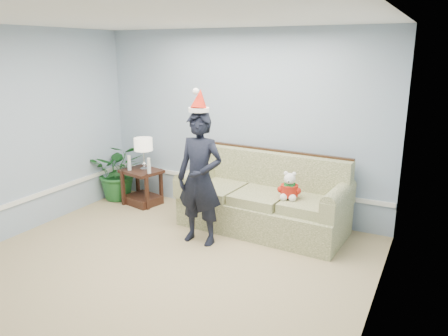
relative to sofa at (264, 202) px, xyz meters
name	(u,v)px	position (x,y,z in m)	size (l,w,h in m)	color
room_shell	(131,161)	(-0.59, -2.04, 0.98)	(4.54, 5.04, 2.74)	tan
wainscot_trim	(122,196)	(-1.77, -0.86, 0.08)	(4.49, 4.99, 0.06)	white
sofa	(264,202)	(0.00, 0.00, 0.00)	(2.28, 1.09, 1.04)	#495528
side_table	(142,191)	(-2.11, 0.02, -0.15)	(0.68, 0.60, 0.56)	#3A1F15
table_lamp	(143,146)	(-2.07, 0.06, 0.58)	(0.29, 0.29, 0.51)	silver
candle_pair	(139,165)	(-2.07, -0.07, 0.30)	(0.44, 0.06, 0.24)	silver
houseplant	(119,171)	(-2.59, 0.06, 0.10)	(0.85, 0.74, 0.95)	#1D5B24
man	(200,179)	(-0.55, -0.79, 0.48)	(0.62, 0.40, 1.69)	black
santa_hat	(199,101)	(-0.55, -0.78, 1.44)	(0.28, 0.31, 0.30)	white
teddy_bear	(289,189)	(0.41, -0.19, 0.31)	(0.26, 0.28, 0.37)	white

